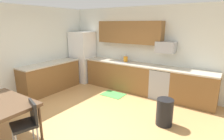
% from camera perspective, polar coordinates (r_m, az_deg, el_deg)
% --- Properties ---
extents(ground_plane, '(12.00, 12.00, 0.00)m').
position_cam_1_polar(ground_plane, '(4.34, -7.70, -15.71)').
color(ground_plane, tan).
extents(wall_back, '(5.80, 0.10, 2.70)m').
position_cam_1_polar(wall_back, '(6.04, 8.87, 6.48)').
color(wall_back, silver).
rests_on(wall_back, ground).
extents(wall_left, '(0.10, 5.80, 2.70)m').
position_cam_1_polar(wall_left, '(5.94, -27.72, 4.86)').
color(wall_left, silver).
rests_on(wall_left, ground).
extents(cabinet_run_back, '(2.37, 0.60, 0.90)m').
position_cam_1_polar(cabinet_run_back, '(6.19, 2.43, -1.70)').
color(cabinet_run_back, brown).
rests_on(cabinet_run_back, ground).
extents(cabinet_run_back_right, '(1.18, 0.60, 0.90)m').
position_cam_1_polar(cabinet_run_back_right, '(5.40, 24.50, -5.49)').
color(cabinet_run_back_right, brown).
rests_on(cabinet_run_back_right, ground).
extents(cabinet_run_left, '(0.60, 2.00, 0.90)m').
position_cam_1_polar(cabinet_run_left, '(6.26, -18.81, -2.29)').
color(cabinet_run_left, brown).
rests_on(cabinet_run_left, ground).
extents(countertop_back, '(4.80, 0.64, 0.04)m').
position_cam_1_polar(countertop_back, '(5.81, 7.21, 1.90)').
color(countertop_back, beige).
rests_on(countertop_back, cabinet_run_back).
extents(countertop_left, '(0.64, 2.00, 0.04)m').
position_cam_1_polar(countertop_left, '(6.15, -19.17, 1.91)').
color(countertop_left, beige).
rests_on(countertop_left, cabinet_run_left).
extents(upper_cabinets_back, '(2.20, 0.34, 0.70)m').
position_cam_1_polar(upper_cabinets_back, '(5.93, 5.47, 11.78)').
color(upper_cabinets_back, brown).
extents(refrigerator, '(0.76, 0.70, 1.88)m').
position_cam_1_polar(refrigerator, '(6.98, -9.27, 4.12)').
color(refrigerator, white).
rests_on(refrigerator, ground).
extents(oven_range, '(0.60, 0.60, 0.91)m').
position_cam_1_polar(oven_range, '(5.59, 15.54, -3.97)').
color(oven_range, '#999BA0').
rests_on(oven_range, ground).
extents(microwave, '(0.54, 0.36, 0.32)m').
position_cam_1_polar(microwave, '(5.45, 16.64, 6.93)').
color(microwave, '#9EA0A5').
extents(sink_basin, '(0.48, 0.40, 0.14)m').
position_cam_1_polar(sink_basin, '(6.01, 3.57, 2.04)').
color(sink_basin, '#A5A8AD').
rests_on(sink_basin, countertop_back).
extents(sink_faucet, '(0.02, 0.02, 0.24)m').
position_cam_1_polar(sink_faucet, '(6.13, 4.45, 3.80)').
color(sink_faucet, '#B2B5BA').
rests_on(sink_faucet, countertop_back).
extents(chair_near_table, '(0.51, 0.51, 0.85)m').
position_cam_1_polar(chair_near_table, '(3.63, -25.09, -14.38)').
color(chair_near_table, black).
rests_on(chair_near_table, ground).
extents(trash_bin, '(0.36, 0.36, 0.60)m').
position_cam_1_polar(trash_bin, '(4.20, 16.27, -12.64)').
color(trash_bin, black).
rests_on(trash_bin, ground).
extents(floor_mat, '(0.70, 0.50, 0.01)m').
position_cam_1_polar(floor_mat, '(5.73, 0.36, -7.73)').
color(floor_mat, '#4CA54C').
rests_on(floor_mat, ground).
extents(kettle, '(0.14, 0.14, 0.20)m').
position_cam_1_polar(kettle, '(6.00, 4.30, 3.36)').
color(kettle, orange).
rests_on(kettle, countertop_back).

